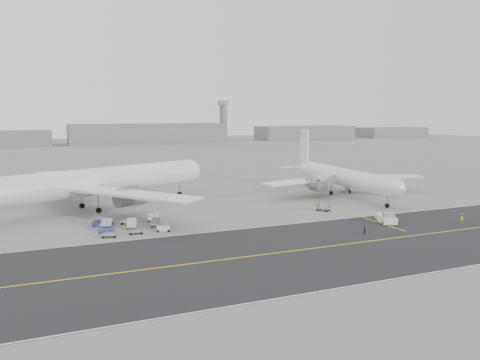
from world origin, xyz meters
name	(u,v)px	position (x,y,z in m)	size (l,w,h in m)	color
ground	(220,228)	(0.00, 0.00, 0.00)	(700.00, 700.00, 0.00)	gray
taxiway	(291,251)	(5.02, -17.98, 0.01)	(220.00, 59.00, 0.03)	#28282A
horizon_buildings	(135,143)	(30.00, 260.00, 0.00)	(520.00, 28.00, 28.00)	slate
control_tower	(223,120)	(100.00, 265.00, 16.25)	(7.00, 7.00, 31.25)	slate
airliner_a	(91,182)	(-20.27, 25.96, 6.14)	(58.38, 57.03, 21.34)	white
airliner_b	(341,177)	(41.79, 22.13, 4.71)	(46.70, 47.28, 16.30)	white
pushback_tug	(386,218)	(31.26, -8.30, 0.87)	(4.61, 7.36, 2.11)	white
jet_bridge	(331,180)	(38.52, 22.13, 3.93)	(15.13, 5.51, 5.64)	gray
gse_cluster	(132,229)	(-14.93, 5.82, 0.00)	(16.66, 16.09, 1.90)	gray
stray_dolly	(323,211)	(26.16, 5.96, 0.00)	(1.69, 2.75, 1.69)	silver
ground_crew_a	(365,230)	(21.55, -14.36, 0.84)	(0.62, 0.40, 1.69)	black
ground_crew_b	(461,218)	(44.48, -13.97, 0.96)	(0.93, 0.72, 1.91)	yellow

